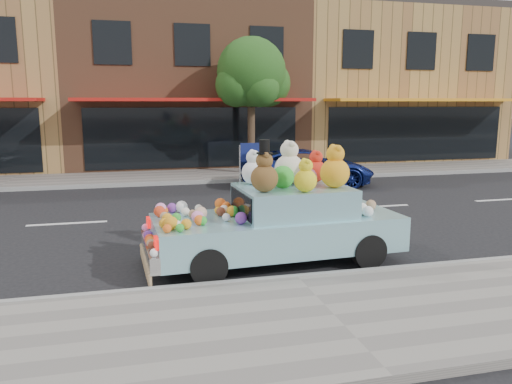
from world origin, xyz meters
name	(u,v)px	position (x,y,z in m)	size (l,w,h in m)	color
ground	(234,215)	(0.00, 0.00, 0.00)	(120.00, 120.00, 0.00)	black
near_sidewalk	(334,319)	(0.00, -6.50, 0.06)	(60.00, 3.00, 0.12)	gray
far_sidewalk	(200,176)	(0.00, 6.50, 0.06)	(60.00, 3.00, 0.12)	gray
near_kerb	(297,279)	(0.00, -5.00, 0.07)	(60.00, 0.12, 0.13)	gray
far_kerb	(206,182)	(0.00, 5.00, 0.07)	(60.00, 0.12, 0.13)	gray
storefront_mid	(183,84)	(0.00, 11.97, 3.64)	(10.00, 9.80, 7.30)	brown
storefront_right	(377,86)	(10.00, 11.97, 3.64)	(10.00, 9.80, 7.30)	#A57F45
street_tree	(252,78)	(2.03, 6.55, 3.69)	(3.00, 2.70, 5.22)	#38281C
car_blue	(306,168)	(3.24, 3.68, 0.62)	(2.07, 4.49, 1.25)	navy
art_car	(279,219)	(0.03, -3.89, 0.79)	(4.57, 1.97, 2.22)	black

